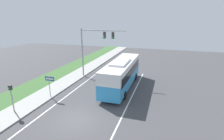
% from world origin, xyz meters
% --- Properties ---
extents(ground_plane, '(80.00, 80.00, 0.00)m').
position_xyz_m(ground_plane, '(0.00, 0.00, 0.00)').
color(ground_plane, '#424244').
extents(sidewalk, '(2.80, 80.00, 0.12)m').
position_xyz_m(sidewalk, '(-6.20, 0.00, 0.06)').
color(sidewalk, '#9E9E99').
rests_on(sidewalk, ground_plane).
extents(lane_divider_near, '(0.14, 30.00, 0.01)m').
position_xyz_m(lane_divider_near, '(-3.60, 0.00, 0.00)').
color(lane_divider_near, silver).
rests_on(lane_divider_near, ground_plane).
extents(lane_divider_far, '(0.14, 30.00, 0.01)m').
position_xyz_m(lane_divider_far, '(3.60, 0.00, 0.00)').
color(lane_divider_far, silver).
rests_on(lane_divider_far, ground_plane).
extents(bus, '(2.74, 10.93, 3.64)m').
position_xyz_m(bus, '(1.72, 8.57, 2.00)').
color(bus, '#3393D1').
rests_on(bus, ground_plane).
extents(signal_gantry, '(6.77, 0.41, 7.21)m').
position_xyz_m(signal_gantry, '(-3.10, 11.16, 5.14)').
color(signal_gantry, '#939399').
rests_on(signal_gantry, ground_plane).
extents(pedestrian_signal, '(0.28, 0.34, 2.74)m').
position_xyz_m(pedestrian_signal, '(-6.39, -0.73, 1.89)').
color(pedestrian_signal, '#939399').
rests_on(pedestrian_signal, ground_plane).
extents(street_sign, '(1.16, 0.08, 2.53)m').
position_xyz_m(street_sign, '(-5.09, 3.11, 1.78)').
color(street_sign, '#939399').
rests_on(street_sign, ground_plane).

